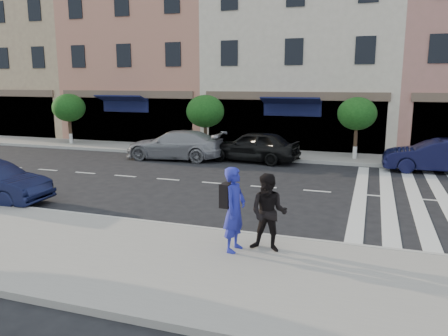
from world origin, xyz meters
TOP-DOWN VIEW (x-y plane):
  - ground at (0.00, 0.00)m, footprint 120.00×120.00m
  - sidewalk_near at (0.00, -3.75)m, footprint 60.00×4.50m
  - sidewalk_far at (0.00, 11.00)m, footprint 60.00×3.00m
  - building_west_far at (-22.00, 17.00)m, footprint 12.00×9.00m
  - building_west_mid at (-11.00, 17.00)m, footprint 10.00×9.00m
  - building_centre at (-0.50, 17.00)m, footprint 11.00×9.00m
  - street_tree_wa at (-14.00, 10.80)m, footprint 2.00×2.00m
  - street_tree_wb at (-5.00, 10.80)m, footprint 2.10×2.10m
  - street_tree_c at (3.00, 10.80)m, footprint 1.90×1.90m
  - photographer at (0.97, -2.74)m, footprint 0.54×0.75m
  - walker at (1.69, -2.50)m, footprint 0.87×0.69m
  - car_far_left at (-5.76, 8.45)m, footprint 5.24×2.45m
  - car_far_mid at (-1.79, 9.07)m, footprint 4.73×2.32m
  - car_far_right at (6.50, 9.10)m, footprint 4.49×1.70m

SIDE VIEW (x-z plane):
  - ground at x=0.00m, z-range 0.00..0.00m
  - sidewalk_near at x=0.00m, z-range 0.00..0.15m
  - sidewalk_far at x=0.00m, z-range 0.00..0.15m
  - car_far_right at x=6.50m, z-range 0.00..1.46m
  - car_far_left at x=-5.76m, z-range 0.00..1.48m
  - car_far_mid at x=-1.79m, z-range 0.00..1.55m
  - walker at x=1.69m, z-range 0.15..1.92m
  - photographer at x=0.97m, z-range 0.15..2.07m
  - street_tree_wb at x=-5.00m, z-range 0.78..3.84m
  - street_tree_wa at x=-14.00m, z-range 0.81..3.86m
  - street_tree_c at x=3.00m, z-range 0.84..3.87m
  - building_centre at x=-0.50m, z-range 0.00..11.00m
  - building_west_far at x=-22.00m, z-range 0.00..12.00m
  - building_west_mid at x=-11.00m, z-range 0.00..14.00m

